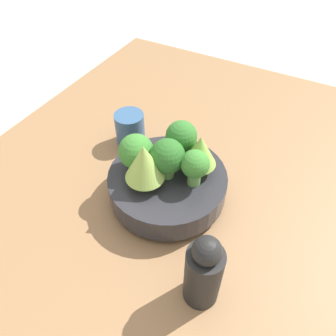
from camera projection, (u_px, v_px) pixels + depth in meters
The scene contains 11 objects.
ground_plane at pixel (176, 196), 0.71m from camera, with size 6.00×6.00×0.00m, color #ADA89E.
table at pixel (176, 190), 0.70m from camera, with size 1.10×0.89×0.04m.
bowl at pixel (168, 185), 0.63m from camera, with size 0.23×0.23×0.06m.
broccoli_floret_left at pixel (182, 138), 0.61m from camera, with size 0.06×0.06×0.08m.
romanesco_piece_far at pixel (201, 150), 0.59m from camera, with size 0.06×0.06×0.08m.
broccoli_floret_center at pixel (168, 157), 0.58m from camera, with size 0.06×0.06×0.08m.
romanesco_piece_near at pixel (144, 162), 0.56m from camera, with size 0.07×0.07×0.09m.
broccoli_floret_back at pixel (195, 166), 0.57m from camera, with size 0.05×0.05×0.07m.
broccoli_floret_front at pixel (136, 152), 0.60m from camera, with size 0.07×0.07×0.08m.
cup at pixel (130, 129), 0.75m from camera, with size 0.07×0.07×0.08m.
pepper_mill at pixel (203, 272), 0.47m from camera, with size 0.06×0.06×0.15m.
Camera 1 is at (0.41, 0.20, 0.55)m, focal length 35.00 mm.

